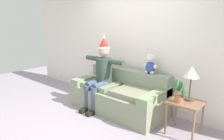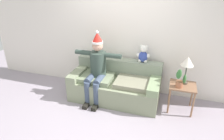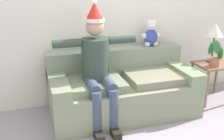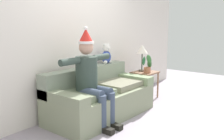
{
  "view_description": "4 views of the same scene",
  "coord_description": "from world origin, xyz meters",
  "px_view_note": "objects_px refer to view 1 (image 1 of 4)",
  "views": [
    {
      "loc": [
        2.57,
        -2.16,
        1.84
      ],
      "look_at": [
        -0.04,
        0.82,
        0.89
      ],
      "focal_mm": 33.59,
      "sensor_mm": 36.0,
      "label": 1
    },
    {
      "loc": [
        1.09,
        -2.69,
        2.49
      ],
      "look_at": [
        -0.05,
        0.91,
        0.72
      ],
      "focal_mm": 31.83,
      "sensor_mm": 36.0,
      "label": 2
    },
    {
      "loc": [
        -1.14,
        -2.19,
        1.79
      ],
      "look_at": [
        -0.21,
        0.79,
        0.7
      ],
      "focal_mm": 43.89,
      "sensor_mm": 36.0,
      "label": 3
    },
    {
      "loc": [
        -3.11,
        -1.73,
        1.54
      ],
      "look_at": [
        0.05,
        0.79,
        0.82
      ],
      "focal_mm": 40.34,
      "sensor_mm": 36.0,
      "label": 4
    }
  ],
  "objects_px": {
    "side_table": "(185,107)",
    "potted_plant": "(179,92)",
    "person_seated": "(101,73)",
    "teddy_bear": "(150,65)",
    "table_lamp": "(191,74)",
    "couch": "(120,95)"
  },
  "relations": [
    {
      "from": "person_seated",
      "to": "table_lamp",
      "type": "relative_size",
      "value": 2.71
    },
    {
      "from": "couch",
      "to": "table_lamp",
      "type": "bearing_deg",
      "value": 1.7
    },
    {
      "from": "couch",
      "to": "teddy_bear",
      "type": "relative_size",
      "value": 5.03
    },
    {
      "from": "side_table",
      "to": "potted_plant",
      "type": "xyz_separation_m",
      "value": [
        -0.07,
        -0.1,
        0.26
      ]
    },
    {
      "from": "couch",
      "to": "side_table",
      "type": "bearing_deg",
      "value": -1.98
    },
    {
      "from": "side_table",
      "to": "potted_plant",
      "type": "bearing_deg",
      "value": -127.45
    },
    {
      "from": "teddy_bear",
      "to": "potted_plant",
      "type": "relative_size",
      "value": 0.97
    },
    {
      "from": "teddy_bear",
      "to": "potted_plant",
      "type": "bearing_deg",
      "value": -28.42
    },
    {
      "from": "side_table",
      "to": "table_lamp",
      "type": "bearing_deg",
      "value": 78.4
    },
    {
      "from": "person_seated",
      "to": "couch",
      "type": "bearing_deg",
      "value": 23.34
    },
    {
      "from": "potted_plant",
      "to": "table_lamp",
      "type": "bearing_deg",
      "value": 63.55
    },
    {
      "from": "couch",
      "to": "potted_plant",
      "type": "height_order",
      "value": "potted_plant"
    },
    {
      "from": "couch",
      "to": "table_lamp",
      "type": "relative_size",
      "value": 3.41
    },
    {
      "from": "person_seated",
      "to": "side_table",
      "type": "distance_m",
      "value": 1.8
    },
    {
      "from": "couch",
      "to": "side_table",
      "type": "relative_size",
      "value": 3.35
    },
    {
      "from": "person_seated",
      "to": "teddy_bear",
      "type": "relative_size",
      "value": 4.0
    },
    {
      "from": "side_table",
      "to": "couch",
      "type": "bearing_deg",
      "value": 178.02
    },
    {
      "from": "teddy_bear",
      "to": "table_lamp",
      "type": "height_order",
      "value": "teddy_bear"
    },
    {
      "from": "potted_plant",
      "to": "person_seated",
      "type": "bearing_deg",
      "value": -179.44
    },
    {
      "from": "person_seated",
      "to": "potted_plant",
      "type": "xyz_separation_m",
      "value": [
        1.69,
        0.02,
        -0.04
      ]
    },
    {
      "from": "side_table",
      "to": "potted_plant",
      "type": "relative_size",
      "value": 1.45
    },
    {
      "from": "side_table",
      "to": "person_seated",
      "type": "bearing_deg",
      "value": -176.3
    }
  ]
}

